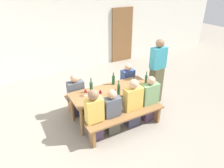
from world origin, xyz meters
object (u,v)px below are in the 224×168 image
object	(u,v)px
wine_bottle_3	(91,87)
seated_guest_near_2	(133,104)
wine_bottle_4	(134,84)
seated_guest_far_1	(127,83)
seated_guest_far_0	(76,96)
seated_guest_near_0	(95,116)
seated_guest_near_3	(149,100)
wine_glass_2	(115,90)
seated_guest_near_1	(112,113)
bench_far	(100,92)
wine_bottle_1	(146,79)
wine_glass_1	(100,91)
standing_host	(157,73)
tasting_table	(112,93)
wine_bottle_2	(119,89)
wine_bottle_0	(113,80)
wine_glass_3	(92,98)
wooden_door	(122,35)
bench_near	(127,119)
wine_glass_0	(85,91)

from	to	relation	value
wine_bottle_3	seated_guest_near_2	distance (m)	1.00
wine_bottle_4	seated_guest_far_1	world-z (taller)	wine_bottle_4
wine_bottle_4	seated_guest_far_0	distance (m)	1.41
seated_guest_near_0	seated_guest_near_3	distance (m)	1.41
wine_glass_2	seated_guest_far_0	xyz separation A→B (m)	(-0.64, 0.76, -0.35)
seated_guest_near_1	seated_guest_near_3	xyz separation A→B (m)	(1.00, 0.00, 0.03)
bench_far	wine_bottle_1	xyz separation A→B (m)	(0.87, -0.80, 0.52)
wine_glass_1	standing_host	xyz separation A→B (m)	(1.76, 0.22, -0.03)
wine_bottle_3	wine_glass_1	size ratio (longest dim) A/B	1.87
tasting_table	wine_bottle_2	distance (m)	0.33
wine_bottle_4	wine_bottle_0	bearing A→B (deg)	122.34
wine_glass_3	seated_guest_near_0	xyz separation A→B (m)	(-0.06, -0.21, -0.29)
wine_glass_2	seated_guest_near_0	world-z (taller)	seated_guest_near_0
wine_glass_2	wine_glass_3	xyz separation A→B (m)	(-0.56, -0.03, -0.02)
tasting_table	wine_bottle_0	size ratio (longest dim) A/B	6.40
wooden_door	wine_bottle_2	bearing A→B (deg)	-122.82
wine_bottle_4	seated_guest_near_1	distance (m)	0.87
seated_guest_near_2	seated_guest_near_1	bearing A→B (deg)	90.00
bench_near	seated_guest_near_0	distance (m)	0.74
standing_host	wine_bottle_0	bearing A→B (deg)	-7.80
seated_guest_near_1	seated_guest_far_0	world-z (taller)	seated_guest_far_0
seated_guest_near_2	standing_host	distance (m)	1.31
tasting_table	wine_glass_3	xyz separation A→B (m)	(-0.63, -0.29, 0.20)
seated_guest_near_2	bench_far	bearing A→B (deg)	12.01
seated_guest_near_1	seated_guest_near_2	size ratio (longest dim) A/B	0.91
seated_guest_near_0	wine_bottle_4	bearing A→B (deg)	-75.73
bench_far	wine_bottle_3	world-z (taller)	wine_bottle_3
wine_bottle_0	wine_glass_2	size ratio (longest dim) A/B	1.71
wine_bottle_2	wine_glass_0	world-z (taller)	wine_bottle_2
wine_glass_1	seated_guest_near_0	bearing A→B (deg)	-131.96
bench_far	wine_glass_1	bearing A→B (deg)	-114.76
seated_guest_far_0	wine_glass_1	bearing A→B (deg)	26.78
bench_near	wine_bottle_4	size ratio (longest dim) A/B	5.58
seated_guest_near_3	wine_bottle_0	bearing A→B (deg)	36.56
bench_far	wine_bottle_2	world-z (taller)	wine_bottle_2
wine_bottle_0	seated_guest_far_1	xyz separation A→B (m)	(0.60, 0.27, -0.36)
wine_bottle_1	seated_guest_near_3	bearing A→B (deg)	-113.34
bench_near	seated_guest_near_1	bearing A→B (deg)	151.80
wine_bottle_4	seated_guest_far_0	xyz separation A→B (m)	(-1.16, 0.72, -0.35)
wine_bottle_2	seated_guest_far_0	world-z (taller)	seated_guest_far_0
wine_bottle_4	wine_glass_3	size ratio (longest dim) A/B	2.16
wine_bottle_2	seated_guest_far_1	world-z (taller)	wine_bottle_2
wine_glass_1	standing_host	distance (m)	1.77
wine_bottle_2	standing_host	world-z (taller)	standing_host
wine_glass_3	seated_guest_far_0	xyz separation A→B (m)	(-0.08, 0.80, -0.33)
wine_glass_1	wine_glass_3	xyz separation A→B (m)	(-0.25, -0.14, -0.03)
wooden_door	bench_far	xyz separation A→B (m)	(-2.27, -2.57, -0.70)
bench_near	wine_bottle_1	world-z (taller)	wine_bottle_1
wine_glass_3	seated_guest_near_2	xyz separation A→B (m)	(0.88, -0.21, -0.30)
wine_bottle_2	wine_glass_2	world-z (taller)	wine_bottle_2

